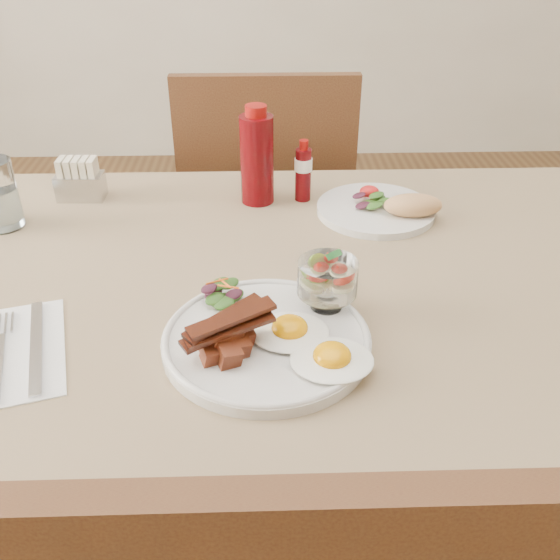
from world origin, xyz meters
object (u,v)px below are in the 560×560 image
at_px(chair_far, 267,218).
at_px(hot_sauce_bottle, 303,171).
at_px(ketchup_bottle, 257,158).
at_px(table, 271,325).
at_px(main_plate, 266,341).
at_px(fruit_cup, 327,278).
at_px(sugar_caddy, 80,181).
at_px(second_plate, 384,208).

height_order(chair_far, hot_sauce_bottle, chair_far).
distance_m(ketchup_bottle, hot_sauce_bottle, 0.09).
distance_m(table, main_plate, 0.19).
relative_size(table, chair_far, 1.43).
relative_size(table, ketchup_bottle, 7.05).
height_order(fruit_cup, ketchup_bottle, ketchup_bottle).
bearing_deg(fruit_cup, hot_sauce_bottle, 91.32).
bearing_deg(ketchup_bottle, sugar_caddy, 176.27).
xyz_separation_m(fruit_cup, second_plate, (0.14, 0.32, -0.05)).
bearing_deg(second_plate, hot_sauce_bottle, 153.65).
bearing_deg(ketchup_bottle, hot_sauce_bottle, 2.80).
relative_size(main_plate, hot_sauce_bottle, 2.32).
relative_size(main_plate, ketchup_bottle, 1.48).
relative_size(chair_far, second_plate, 4.09).
distance_m(main_plate, second_plate, 0.45).
xyz_separation_m(table, hot_sauce_bottle, (0.07, 0.29, 0.15)).
distance_m(chair_far, ketchup_bottle, 0.49).
bearing_deg(main_plate, second_plate, 59.78).
bearing_deg(fruit_cup, ketchup_bottle, 104.10).
relative_size(chair_far, ketchup_bottle, 4.93).
height_order(second_plate, hot_sauce_bottle, hot_sauce_bottle).
distance_m(table, sugar_caddy, 0.50).
bearing_deg(main_plate, chair_far, 89.46).
bearing_deg(hot_sauce_bottle, sugar_caddy, 177.60).
bearing_deg(ketchup_bottle, main_plate, -88.55).
bearing_deg(table, ketchup_bottle, 93.82).
bearing_deg(main_plate, table, 87.32).
bearing_deg(ketchup_bottle, fruit_cup, -75.90).
height_order(table, hot_sauce_bottle, hot_sauce_bottle).
xyz_separation_m(ketchup_bottle, hot_sauce_bottle, (0.09, 0.00, -0.03)).
xyz_separation_m(chair_far, fruit_cup, (0.08, -0.76, 0.29)).
height_order(main_plate, sugar_caddy, sugar_caddy).
bearing_deg(table, fruit_cup, -51.68).
bearing_deg(ketchup_bottle, chair_far, 87.04).
height_order(chair_far, second_plate, chair_far).
relative_size(table, fruit_cup, 15.52).
bearing_deg(hot_sauce_bottle, table, -103.25).
relative_size(hot_sauce_bottle, sugar_caddy, 1.32).
bearing_deg(hot_sauce_bottle, ketchup_bottle, -177.20).
xyz_separation_m(table, main_plate, (-0.01, -0.17, 0.10)).
relative_size(fruit_cup, ketchup_bottle, 0.45).
xyz_separation_m(second_plate, hot_sauce_bottle, (-0.15, 0.07, 0.04)).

